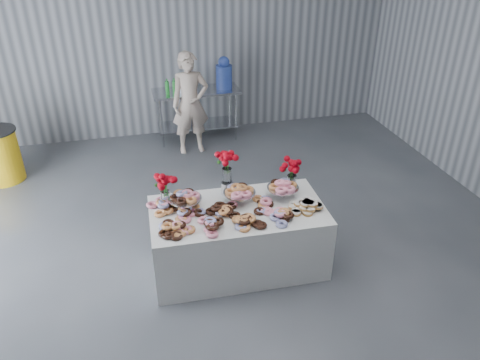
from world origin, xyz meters
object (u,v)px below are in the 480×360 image
object	(u,v)px
prep_table	(197,105)
water_jug	(224,74)
person	(190,103)
display_table	(238,237)

from	to	relation	value
prep_table	water_jug	distance (m)	0.73
person	water_jug	bearing A→B (deg)	33.03
display_table	water_jug	bearing A→B (deg)	79.92
display_table	prep_table	xyz separation A→B (m)	(0.15, 3.63, 0.24)
display_table	water_jug	distance (m)	3.77
display_table	person	size ratio (longest dim) A/B	1.12
display_table	person	world-z (taller)	person
display_table	prep_table	size ratio (longest dim) A/B	1.27
display_table	person	bearing A→B (deg)	90.58
prep_table	water_jug	world-z (taller)	water_jug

